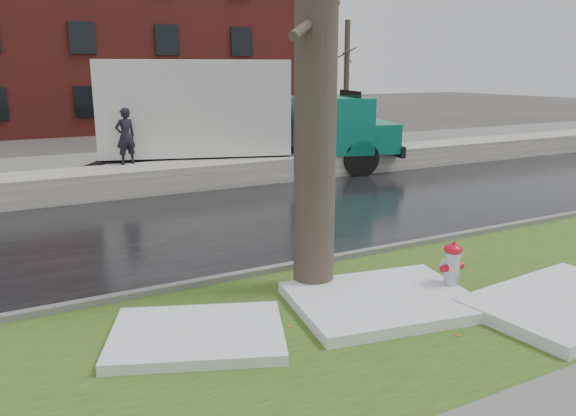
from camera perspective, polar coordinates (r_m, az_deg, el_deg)
name	(u,v)px	position (r m, az deg, el deg)	size (l,w,h in m)	color
ground	(348,284)	(9.38, 6.14, -7.66)	(120.00, 120.00, 0.00)	#47423D
verge	(397,311)	(8.46, 10.97, -10.19)	(60.00, 4.50, 0.04)	#284818
road	(240,220)	(13.15, -4.91, -1.24)	(60.00, 7.00, 0.03)	black
parking_lot	(147,166)	(21.07, -14.13, 4.13)	(60.00, 9.00, 0.03)	slate
curb	(317,262)	(10.15, 2.97, -5.50)	(60.00, 0.15, 0.14)	slate
snowbank	(183,176)	(16.92, -10.59, 3.24)	(60.00, 1.60, 0.75)	#B9B5A9
brick_building	(104,43)	(37.86, -18.17, 15.60)	(26.00, 12.00, 10.00)	maroon
bg_tree_right	(347,71)	(37.58, 5.98, 13.66)	(1.40, 1.62, 6.50)	brown
fire_hydrant	(452,266)	(9.06, 16.31, -5.68)	(0.41, 0.35, 0.84)	#AAAEB3
tree	(316,24)	(8.47, 2.89, 18.16)	(1.43, 1.68, 8.00)	brown
box_truck	(231,115)	(18.71, -5.81, 9.35)	(11.23, 5.19, 3.74)	black
worker	(125,136)	(16.95, -16.18, 7.02)	(0.60, 0.39, 1.63)	black
snow_patch_near	(383,300)	(8.51, 9.59, -9.25)	(2.60, 2.00, 0.16)	silver
snow_patch_far	(197,335)	(7.51, -9.18, -12.58)	(2.20, 1.60, 0.14)	silver
snow_patch_side	(565,303)	(9.20, 26.33, -8.69)	(2.80, 1.80, 0.18)	silver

